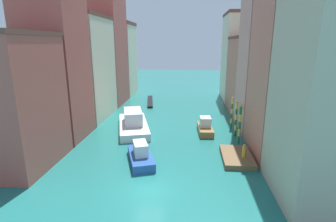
{
  "coord_description": "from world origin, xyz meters",
  "views": [
    {
      "loc": [
        3.34,
        -19.18,
        12.01
      ],
      "look_at": [
        -0.21,
        20.7,
        1.5
      ],
      "focal_mm": 27.81,
      "sensor_mm": 36.0,
      "label": 1
    }
  ],
  "objects": [
    {
      "name": "mooring_pole_0",
      "position": [
        9.35,
        11.59,
        2.51
      ],
      "size": [
        0.32,
        0.32,
        4.91
      ],
      "color": "#197247",
      "rests_on": "ground"
    },
    {
      "name": "ground_plane",
      "position": [
        0.0,
        24.5,
        0.0
      ],
      "size": [
        154.0,
        154.0,
        0.0
      ],
      "primitive_type": "plane",
      "color": "#1E6B66"
    },
    {
      "name": "building_left_2",
      "position": [
        -13.43,
        21.52,
        8.13
      ],
      "size": [
        6.51,
        11.04,
        16.24
      ],
      "color": "beige",
      "rests_on": "ground"
    },
    {
      "name": "building_left_3",
      "position": [
        -13.43,
        31.92,
        11.02
      ],
      "size": [
        6.51,
        9.49,
        22.02
      ],
      "color": "#B25147",
      "rests_on": "ground"
    },
    {
      "name": "building_left_4",
      "position": [
        -13.43,
        41.68,
        8.32
      ],
      "size": [
        6.51,
        9.43,
        16.6
      ],
      "color": "beige",
      "rests_on": "ground"
    },
    {
      "name": "gondola_black",
      "position": [
        -5.07,
        33.2,
        0.19
      ],
      "size": [
        2.62,
        10.48,
        0.38
      ],
      "color": "black",
      "rests_on": "ground"
    },
    {
      "name": "waterfront_dock",
      "position": [
        8.38,
        6.9,
        0.27
      ],
      "size": [
        3.11,
        5.39,
        0.53
      ],
      "color": "brown",
      "rests_on": "ground"
    },
    {
      "name": "building_right_3",
      "position": [
        13.43,
        27.39,
        6.57
      ],
      "size": [
        6.51,
        11.6,
        13.11
      ],
      "color": "#C6705B",
      "rests_on": "ground"
    },
    {
      "name": "mooring_pole_1",
      "position": [
        9.37,
        14.35,
        2.38
      ],
      "size": [
        0.31,
        0.31,
        4.65
      ],
      "color": "#197247",
      "rests_on": "ground"
    },
    {
      "name": "mooring_pole_2",
      "position": [
        9.28,
        17.63,
        2.31
      ],
      "size": [
        0.29,
        0.29,
        4.53
      ],
      "color": "#197247",
      "rests_on": "ground"
    },
    {
      "name": "building_right_2",
      "position": [
        13.43,
        17.73,
        10.82
      ],
      "size": [
        6.51,
        7.82,
        21.62
      ],
      "color": "tan",
      "rests_on": "ground"
    },
    {
      "name": "building_right_4",
      "position": [
        13.43,
        38.57,
        9.06
      ],
      "size": [
        6.51,
        10.83,
        18.11
      ],
      "color": "beige",
      "rests_on": "ground"
    },
    {
      "name": "motorboat_0",
      "position": [
        5.42,
        15.21,
        0.77
      ],
      "size": [
        2.14,
        5.25,
        2.19
      ],
      "color": "olive",
      "rests_on": "ground"
    },
    {
      "name": "building_right_0",
      "position": [
        13.43,
        0.39,
        11.17
      ],
      "size": [
        6.51,
        8.62,
        22.3
      ],
      "color": "#BCB299",
      "rests_on": "ground"
    },
    {
      "name": "motorboat_1",
      "position": [
        -1.7,
        5.38,
        0.72
      ],
      "size": [
        3.85,
        5.98,
        2.13
      ],
      "color": "#234C93",
      "rests_on": "ground"
    },
    {
      "name": "building_left_0",
      "position": [
        -13.43,
        3.75,
        6.54
      ],
      "size": [
        6.51,
        8.77,
        13.07
      ],
      "color": "#B25147",
      "rests_on": "ground"
    },
    {
      "name": "vaporetto_white",
      "position": [
        -4.7,
        15.5,
        1.0
      ],
      "size": [
        6.43,
        11.0,
        2.86
      ],
      "color": "white",
      "rests_on": "ground"
    },
    {
      "name": "person_on_dock",
      "position": [
        8.94,
        6.28,
        1.2
      ],
      "size": [
        0.36,
        0.36,
        1.44
      ],
      "color": "gold",
      "rests_on": "waterfront_dock"
    },
    {
      "name": "building_left_1",
      "position": [
        -13.43,
        12.03,
        10.26
      ],
      "size": [
        6.51,
        7.17,
        20.51
      ],
      "color": "#B25147",
      "rests_on": "ground"
    },
    {
      "name": "building_right_1",
      "position": [
        13.43,
        9.17,
        9.41
      ],
      "size": [
        6.51,
        8.78,
        18.79
      ],
      "color": "#C6705B",
      "rests_on": "ground"
    }
  ]
}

